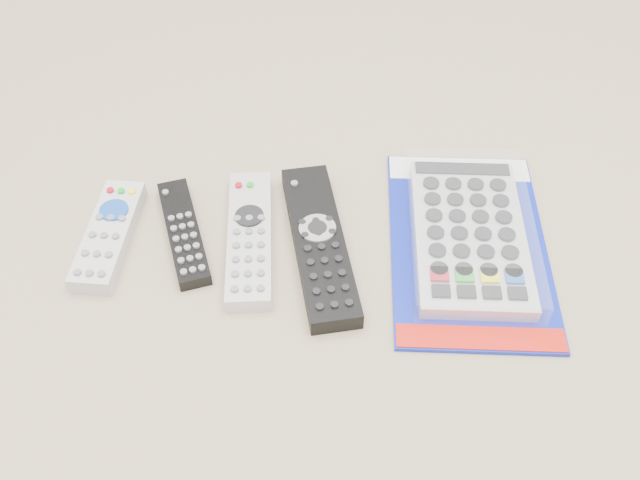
{
  "coord_description": "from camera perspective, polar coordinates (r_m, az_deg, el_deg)",
  "views": [
    {
      "loc": [
        -0.02,
        -0.58,
        0.65
      ],
      "look_at": [
        0.04,
        -0.02,
        0.01
      ],
      "focal_mm": 40.0,
      "sensor_mm": 36.0,
      "label": 1
    }
  ],
  "objects": [
    {
      "name": "remote_silver_dvd",
      "position": [
        0.86,
        -5.65,
        0.17
      ],
      "size": [
        0.06,
        0.21,
        0.02
      ],
      "rotation": [
        0.0,
        0.0,
        -0.05
      ],
      "color": "silver",
      "rests_on": "ground"
    },
    {
      "name": "remote_small_grey",
      "position": [
        0.89,
        -16.54,
        0.4
      ],
      "size": [
        0.08,
        0.17,
        0.03
      ],
      "rotation": [
        0.0,
        0.0,
        -0.19
      ],
      "color": "#AEAEB0",
      "rests_on": "ground"
    },
    {
      "name": "remote_large_black",
      "position": [
        0.85,
        -0.05,
        -0.29
      ],
      "size": [
        0.07,
        0.25,
        0.03
      ],
      "rotation": [
        0.0,
        0.0,
        0.06
      ],
      "color": "black",
      "rests_on": "ground"
    },
    {
      "name": "remote_slim_black",
      "position": [
        0.88,
        -10.86,
        0.61
      ],
      "size": [
        0.07,
        0.17,
        0.02
      ],
      "rotation": [
        0.0,
        0.0,
        0.19
      ],
      "color": "black",
      "rests_on": "ground"
    },
    {
      "name": "jumbo_remote_packaged",
      "position": [
        0.87,
        11.88,
        0.52
      ],
      "size": [
        0.23,
        0.33,
        0.04
      ],
      "rotation": [
        0.0,
        0.0,
        -0.14
      ],
      "color": "#0E1E9C",
      "rests_on": "ground"
    }
  ]
}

